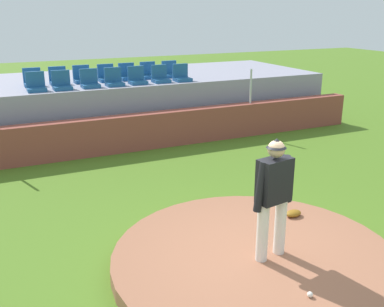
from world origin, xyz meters
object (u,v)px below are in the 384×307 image
Objects in this scene: stadium_chair_1 at (62,84)px; stadium_chair_5 at (160,77)px; stadium_chair_4 at (137,78)px; stadium_chair_6 at (181,76)px; stadium_chair_2 at (90,82)px; stadium_chair_11 at (127,75)px; stadium_chair_3 at (114,80)px; fielding_glove at (293,213)px; stadium_chair_13 at (170,72)px; stadium_chair_7 at (33,81)px; pitcher at (274,190)px; stadium_chair_0 at (36,85)px; stadium_chair_9 at (82,77)px; stadium_chair_12 at (149,73)px; stadium_chair_8 at (58,79)px; stadium_chair_10 at (107,76)px; baseball at (310,295)px.

stadium_chair_1 and stadium_chair_5 have the same top height.
stadium_chair_4 is 1.00× the size of stadium_chair_6.
stadium_chair_2 is 1.62m from stadium_chair_11.
stadium_chair_11 is at bearing -126.94° from stadium_chair_3.
stadium_chair_4 is (1.37, 0.02, 0.00)m from stadium_chair_2.
stadium_chair_1 is 1.44m from stadium_chair_3.
stadium_chair_13 is at bearing 77.86° from fielding_glove.
stadium_chair_6 is (2.76, -0.02, 0.00)m from stadium_chair_2.
stadium_chair_1 is at bearing 125.76° from stadium_chair_7.
pitcher is at bearing -146.53° from fielding_glove.
stadium_chair_5 is 1.00× the size of stadium_chair_11.
stadium_chair_3 is at bearing -0.34° from stadium_chair_6.
stadium_chair_7 is at bearing -31.89° from stadium_chair_2.
stadium_chair_0 is at bearing -0.24° from stadium_chair_6.
stadium_chair_7 reaches higher than pitcher.
stadium_chair_0 is 1.67m from stadium_chair_9.
stadium_chair_11 and stadium_chair_12 have the same top height.
stadium_chair_3 is (1.44, 0.02, 0.00)m from stadium_chair_1.
stadium_chair_1 is at bearing 0.70° from stadium_chair_3.
stadium_chair_9 is (0.69, 0.05, 0.00)m from stadium_chair_8.
fielding_glove is at bearing 83.80° from stadium_chair_13.
stadium_chair_10 reaches higher than fielding_glove.
stadium_chair_8 is 2.06m from stadium_chair_11.
stadium_chair_7 is 2.10m from stadium_chair_10.
stadium_chair_13 is (4.19, 0.91, 0.00)m from stadium_chair_0.
pitcher is 3.59× the size of stadium_chair_9.
stadium_chair_9 is at bearing -3.54° from stadium_chair_10.
stadium_chair_13 reaches higher than pitcher.
stadium_chair_6 is at bearing 179.66° from stadium_chair_3.
stadium_chair_4 is at bearing 163.02° from stadium_chair_7.
stadium_chair_3 is 1.41m from stadium_chair_5.
stadium_chair_4 is at bearing -179.46° from stadium_chair_0.
pitcher is 8.64m from stadium_chair_12.
stadium_chair_3 is at bearing 23.57° from stadium_chair_13.
stadium_chair_13 is at bearing -179.55° from stadium_chair_7.
stadium_chair_11 is 1.00× the size of stadium_chair_13.
stadium_chair_10 is at bearing -91.24° from stadium_chair_3.
stadium_chair_11 is (2.11, 0.91, 0.00)m from stadium_chair_1.
stadium_chair_2 is 1.00× the size of stadium_chair_5.
stadium_chair_8 is at bearing 0.88° from stadium_chair_12.
pitcher is 24.22× the size of baseball.
stadium_chair_1 is (-1.47, 8.63, 1.50)m from baseball.
stadium_chair_13 is at bearing -156.43° from stadium_chair_3.
stadium_chair_12 is at bearing -161.42° from stadium_chair_1.
stadium_chair_5 is at bearing 81.00° from baseball.
stadium_chair_2 is 1.00× the size of stadium_chair_10.
stadium_chair_0 reaches higher than fielding_glove.
stadium_chair_2 is 1.00× the size of stadium_chair_6.
stadium_chair_13 is (0.72, -0.01, 0.00)m from stadium_chair_12.
stadium_chair_0 is 1.00× the size of stadium_chair_7.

